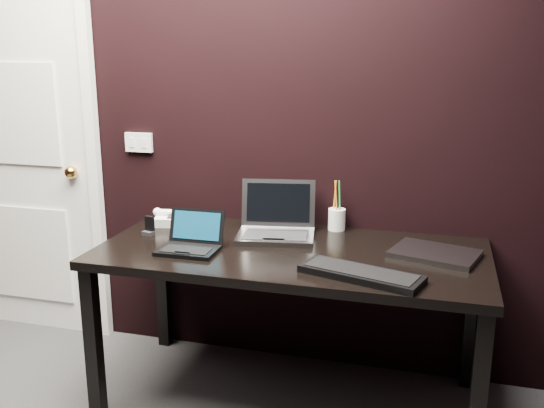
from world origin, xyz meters
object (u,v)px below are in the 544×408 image
(ext_keyboard, at_px, (361,274))
(pen_cup, at_px, (337,218))
(silver_laptop, at_px, (276,227))
(netbook, at_px, (191,243))
(closed_laptop, at_px, (435,254))
(desk_phone, at_px, (173,218))
(door, at_px, (20,151))
(mobile_phone, at_px, (149,228))
(desk, at_px, (291,266))

(ext_keyboard, height_order, pen_cup, pen_cup)
(silver_laptop, bearing_deg, netbook, -135.82)
(closed_laptop, bearing_deg, desk_phone, 173.68)
(door, height_order, silver_laptop, door)
(desk_phone, bearing_deg, pen_cup, 9.41)
(desk_phone, xyz_separation_m, mobile_phone, (-0.04, -0.18, -0.00))
(silver_laptop, bearing_deg, desk_phone, 175.09)
(closed_laptop, height_order, desk_phone, desk_phone)
(silver_laptop, distance_m, mobile_phone, 0.60)
(door, height_order, ext_keyboard, door)
(desk, relative_size, pen_cup, 6.91)
(door, height_order, desk_phone, door)
(desk_phone, height_order, mobile_phone, mobile_phone)
(desk, bearing_deg, ext_keyboard, -36.60)
(netbook, distance_m, pen_cup, 0.74)
(closed_laptop, relative_size, pen_cup, 1.65)
(closed_laptop, distance_m, mobile_phone, 1.31)
(desk_phone, bearing_deg, closed_laptop, -6.32)
(netbook, xyz_separation_m, mobile_phone, (-0.28, 0.16, 0.00))
(door, height_order, pen_cup, door)
(ext_keyboard, bearing_deg, silver_laptop, 137.15)
(ext_keyboard, height_order, desk_phone, desk_phone)
(netbook, relative_size, closed_laptop, 0.63)
(closed_laptop, relative_size, desk_phone, 2.06)
(door, bearing_deg, netbook, -22.35)
(desk, xyz_separation_m, ext_keyboard, (0.34, -0.25, 0.09))
(ext_keyboard, height_order, mobile_phone, mobile_phone)
(closed_laptop, bearing_deg, ext_keyboard, -129.68)
(pen_cup, bearing_deg, desk_phone, -170.59)
(door, relative_size, netbook, 8.35)
(door, distance_m, silver_laptop, 1.57)
(netbook, relative_size, pen_cup, 1.04)
(desk, height_order, mobile_phone, mobile_phone)
(silver_laptop, height_order, pen_cup, pen_cup)
(desk, distance_m, silver_laptop, 0.24)
(pen_cup, bearing_deg, desk, -112.21)
(netbook, relative_size, desk_phone, 1.31)
(desk_phone, bearing_deg, mobile_phone, -100.96)
(desk, bearing_deg, closed_laptop, 6.93)
(door, relative_size, pen_cup, 8.70)
(closed_laptop, bearing_deg, door, 172.42)
(desk, height_order, closed_laptop, closed_laptop)
(netbook, height_order, desk_phone, netbook)
(netbook, distance_m, ext_keyboard, 0.77)
(desk, height_order, silver_laptop, silver_laptop)
(door, distance_m, pen_cup, 1.81)
(ext_keyboard, xyz_separation_m, closed_laptop, (0.27, 0.33, -0.00))
(desk, bearing_deg, netbook, -162.84)
(mobile_phone, bearing_deg, pen_cup, 20.66)
(closed_laptop, height_order, mobile_phone, mobile_phone)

